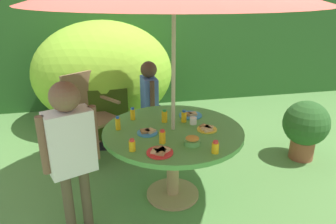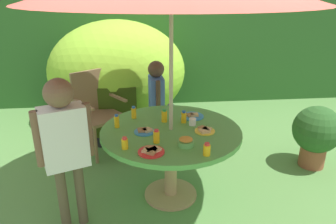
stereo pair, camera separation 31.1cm
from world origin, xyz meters
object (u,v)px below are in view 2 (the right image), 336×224
cup_near (193,122)px  juice_bottle_mid_left (117,121)px  plate_far_right (205,130)px  dome_tent (117,72)px  juice_bottle_near_left (184,117)px  child_in_white_shirt (64,137)px  juice_bottle_front_edge (164,116)px  wooden_chair (96,107)px  potted_plant (316,132)px  garden_table (171,141)px  juice_bottle_spot_a (134,113)px  plate_center_front (192,116)px  plate_near_right (144,131)px  child_in_blue_shirt (156,95)px  juice_bottle_back_edge (125,143)px  juice_bottle_far_left (156,137)px  snack_bowl (186,142)px  juice_bottle_mid_right (207,150)px  plate_center_back (151,151)px

cup_near → juice_bottle_mid_left: bearing=178.5°
plate_far_right → cup_near: (-0.09, 0.16, 0.02)m
dome_tent → juice_bottle_near_left: dome_tent is taller
child_in_white_shirt → juice_bottle_near_left: 1.15m
juice_bottle_front_edge → juice_bottle_mid_left: bearing=-168.7°
wooden_chair → potted_plant: (2.55, -0.70, -0.14)m
garden_table → juice_bottle_spot_a: (-0.34, 0.32, 0.18)m
plate_center_front → plate_near_right: size_ratio=1.27×
potted_plant → wooden_chair: bearing=164.7°
cup_near → plate_center_front: bearing=81.1°
child_in_blue_shirt → cup_near: (0.29, -0.95, 0.03)m
garden_table → wooden_chair: wooden_chair is taller
juice_bottle_front_edge → juice_bottle_spot_a: bearing=157.4°
plate_center_front → juice_bottle_near_left: (-0.11, -0.14, 0.05)m
cup_near → juice_bottle_back_edge: bearing=-146.3°
dome_tent → juice_bottle_near_left: bearing=-69.0°
child_in_white_shirt → juice_bottle_far_left: 0.75m
snack_bowl → juice_bottle_spot_a: (-0.43, 0.65, 0.02)m
plate_center_front → juice_bottle_mid_left: (-0.76, -0.19, 0.05)m
juice_bottle_front_edge → juice_bottle_spot_a: juice_bottle_front_edge is taller
juice_bottle_mid_left → juice_bottle_front_edge: (0.46, 0.09, -0.00)m
snack_bowl → plate_near_right: 0.45m
juice_bottle_back_edge → child_in_blue_shirt: bearing=75.8°
child_in_blue_shirt → juice_bottle_back_edge: size_ratio=11.18×
juice_bottle_mid_right → juice_bottle_back_edge: size_ratio=1.02×
wooden_chair → juice_bottle_back_edge: wooden_chair is taller
plate_center_back → juice_bottle_back_edge: bearing=157.4°
juice_bottle_far_left → garden_table: bearing=59.5°
potted_plant → juice_bottle_front_edge: bearing=-172.7°
potted_plant → plate_center_back: plate_center_back is taller
plate_center_back → potted_plant: bearing=23.8°
dome_tent → plate_center_front: (0.85, -1.87, -0.02)m
juice_bottle_far_left → juice_bottle_mid_right: juice_bottle_far_left is taller
child_in_blue_shirt → snack_bowl: (0.16, -1.37, 0.03)m
juice_bottle_back_edge → dome_tent: bearing=94.1°
plate_near_right → child_in_white_shirt: bearing=-154.6°
juice_bottle_near_left → juice_bottle_front_edge: 0.19m
juice_bottle_far_left → plate_near_right: bearing=113.7°
plate_far_right → plate_center_back: 0.62m
juice_bottle_near_left → juice_bottle_mid_left: juice_bottle_mid_left is taller
garden_table → wooden_chair: (-0.82, 1.12, -0.04)m
wooden_chair → juice_bottle_near_left: size_ratio=8.37×
juice_bottle_spot_a → plate_near_right: bearing=-74.8°
child_in_blue_shirt → garden_table: bearing=0.0°
plate_center_front → juice_bottle_spot_a: 0.60m
garden_table → child_in_blue_shirt: (-0.07, 1.03, 0.13)m
juice_bottle_back_edge → potted_plant: bearing=19.6°
dome_tent → potted_plant: bearing=-36.2°
snack_bowl → plate_far_right: snack_bowl is taller
juice_bottle_far_left → cup_near: 0.50m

